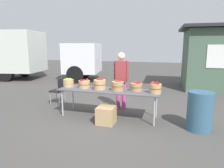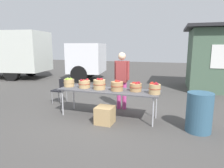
{
  "view_description": "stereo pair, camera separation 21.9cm",
  "coord_description": "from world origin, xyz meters",
  "px_view_note": "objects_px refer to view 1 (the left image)",
  "views": [
    {
      "loc": [
        1.58,
        -4.84,
        1.87
      ],
      "look_at": [
        0.0,
        0.3,
        0.85
      ],
      "focal_mm": 31.55,
      "sensor_mm": 36.0,
      "label": 1
    },
    {
      "loc": [
        1.79,
        -4.77,
        1.87
      ],
      "look_at": [
        0.0,
        0.3,
        0.85
      ],
      "focal_mm": 31.55,
      "sensor_mm": 36.0,
      "label": 2
    }
  ],
  "objects_px": {
    "apple_basket_red_4": "(155,88)",
    "apple_basket_red_0": "(84,84)",
    "vendor_adult": "(121,76)",
    "apple_basket_green_0": "(68,83)",
    "produce_crate": "(106,115)",
    "folding_chair": "(59,89)",
    "apple_basket_red_2": "(118,86)",
    "trash_barrel": "(200,111)",
    "market_table": "(109,91)",
    "apple_basket_red_1": "(100,84)",
    "apple_basket_red_3": "(136,87)",
    "box_truck": "(22,53)"
  },
  "relations": [
    {
      "from": "apple_basket_red_0",
      "to": "trash_barrel",
      "type": "distance_m",
      "value": 2.97
    },
    {
      "from": "apple_basket_red_0",
      "to": "apple_basket_red_1",
      "type": "relative_size",
      "value": 0.97
    },
    {
      "from": "apple_basket_red_2",
      "to": "trash_barrel",
      "type": "xyz_separation_m",
      "value": [
        1.97,
        -0.18,
        -0.43
      ]
    },
    {
      "from": "market_table",
      "to": "apple_basket_red_1",
      "type": "xyz_separation_m",
      "value": [
        -0.24,
        -0.02,
        0.18
      ]
    },
    {
      "from": "apple_basket_red_1",
      "to": "trash_barrel",
      "type": "height_order",
      "value": "apple_basket_red_1"
    },
    {
      "from": "produce_crate",
      "to": "apple_basket_red_0",
      "type": "bearing_deg",
      "value": 148.54
    },
    {
      "from": "vendor_adult",
      "to": "produce_crate",
      "type": "height_order",
      "value": "vendor_adult"
    },
    {
      "from": "apple_basket_red_1",
      "to": "trash_barrel",
      "type": "xyz_separation_m",
      "value": [
        2.47,
        -0.2,
        -0.45
      ]
    },
    {
      "from": "apple_basket_red_2",
      "to": "vendor_adult",
      "type": "height_order",
      "value": "vendor_adult"
    },
    {
      "from": "market_table",
      "to": "folding_chair",
      "type": "bearing_deg",
      "value": 160.36
    },
    {
      "from": "apple_basket_red_4",
      "to": "box_truck",
      "type": "bearing_deg",
      "value": 149.44
    },
    {
      "from": "apple_basket_red_3",
      "to": "apple_basket_red_4",
      "type": "relative_size",
      "value": 1.06
    },
    {
      "from": "apple_basket_red_4",
      "to": "trash_barrel",
      "type": "relative_size",
      "value": 0.33
    },
    {
      "from": "produce_crate",
      "to": "apple_basket_red_1",
      "type": "bearing_deg",
      "value": 126.17
    },
    {
      "from": "apple_basket_red_1",
      "to": "apple_basket_green_0",
      "type": "bearing_deg",
      "value": 176.81
    },
    {
      "from": "apple_basket_red_0",
      "to": "apple_basket_red_4",
      "type": "relative_size",
      "value": 1.11
    },
    {
      "from": "apple_basket_red_4",
      "to": "folding_chair",
      "type": "bearing_deg",
      "value": 166.49
    },
    {
      "from": "market_table",
      "to": "apple_basket_red_3",
      "type": "relative_size",
      "value": 8.55
    },
    {
      "from": "apple_basket_red_1",
      "to": "produce_crate",
      "type": "distance_m",
      "value": 0.88
    },
    {
      "from": "apple_basket_red_1",
      "to": "folding_chair",
      "type": "bearing_deg",
      "value": 157.27
    },
    {
      "from": "box_truck",
      "to": "apple_basket_red_0",
      "type": "bearing_deg",
      "value": -47.44
    },
    {
      "from": "apple_basket_green_0",
      "to": "produce_crate",
      "type": "distance_m",
      "value": 1.54
    },
    {
      "from": "apple_basket_green_0",
      "to": "apple_basket_red_1",
      "type": "relative_size",
      "value": 0.91
    },
    {
      "from": "vendor_adult",
      "to": "apple_basket_green_0",
      "type": "bearing_deg",
      "value": 25.45
    },
    {
      "from": "trash_barrel",
      "to": "produce_crate",
      "type": "bearing_deg",
      "value": -173.27
    },
    {
      "from": "market_table",
      "to": "apple_basket_red_2",
      "type": "relative_size",
      "value": 8.16
    },
    {
      "from": "apple_basket_red_2",
      "to": "vendor_adult",
      "type": "bearing_deg",
      "value": 98.24
    },
    {
      "from": "apple_basket_green_0",
      "to": "apple_basket_red_4",
      "type": "bearing_deg",
      "value": -2.4
    },
    {
      "from": "apple_basket_red_4",
      "to": "folding_chair",
      "type": "height_order",
      "value": "apple_basket_red_4"
    },
    {
      "from": "apple_basket_green_0",
      "to": "apple_basket_red_3",
      "type": "distance_m",
      "value": 1.94
    },
    {
      "from": "market_table",
      "to": "box_truck",
      "type": "xyz_separation_m",
      "value": [
        -6.8,
        4.67,
        0.77
      ]
    },
    {
      "from": "apple_basket_green_0",
      "to": "vendor_adult",
      "type": "distance_m",
      "value": 1.55
    },
    {
      "from": "apple_basket_red_2",
      "to": "box_truck",
      "type": "xyz_separation_m",
      "value": [
        -7.05,
        4.7,
        0.61
      ]
    },
    {
      "from": "market_table",
      "to": "vendor_adult",
      "type": "relative_size",
      "value": 1.58
    },
    {
      "from": "apple_basket_green_0",
      "to": "produce_crate",
      "type": "height_order",
      "value": "apple_basket_green_0"
    },
    {
      "from": "box_truck",
      "to": "trash_barrel",
      "type": "distance_m",
      "value": 10.31
    },
    {
      "from": "box_truck",
      "to": "apple_basket_green_0",
      "type": "bearing_deg",
      "value": -49.74
    },
    {
      "from": "vendor_adult",
      "to": "produce_crate",
      "type": "distance_m",
      "value": 1.49
    },
    {
      "from": "trash_barrel",
      "to": "produce_crate",
      "type": "distance_m",
      "value": 2.17
    },
    {
      "from": "apple_basket_red_3",
      "to": "apple_basket_red_4",
      "type": "xyz_separation_m",
      "value": [
        0.49,
        -0.13,
        0.02
      ]
    },
    {
      "from": "apple_basket_red_3",
      "to": "vendor_adult",
      "type": "distance_m",
      "value": 0.95
    },
    {
      "from": "apple_basket_red_3",
      "to": "folding_chair",
      "type": "xyz_separation_m",
      "value": [
        -2.67,
        0.63,
        -0.35
      ]
    },
    {
      "from": "apple_basket_red_1",
      "to": "box_truck",
      "type": "xyz_separation_m",
      "value": [
        -6.55,
        4.68,
        0.6
      ]
    },
    {
      "from": "vendor_adult",
      "to": "folding_chair",
      "type": "height_order",
      "value": "vendor_adult"
    },
    {
      "from": "market_table",
      "to": "apple_basket_green_0",
      "type": "bearing_deg",
      "value": 178.33
    },
    {
      "from": "apple_basket_red_2",
      "to": "apple_basket_red_3",
      "type": "xyz_separation_m",
      "value": [
        0.47,
        0.1,
        -0.01
      ]
    },
    {
      "from": "apple_basket_red_0",
      "to": "folding_chair",
      "type": "height_order",
      "value": "apple_basket_red_0"
    },
    {
      "from": "apple_basket_red_0",
      "to": "apple_basket_red_4",
      "type": "distance_m",
      "value": 1.93
    },
    {
      "from": "apple_basket_red_3",
      "to": "trash_barrel",
      "type": "xyz_separation_m",
      "value": [
        1.5,
        -0.28,
        -0.42
      ]
    },
    {
      "from": "apple_basket_red_4",
      "to": "apple_basket_red_0",
      "type": "bearing_deg",
      "value": 177.48
    }
  ]
}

